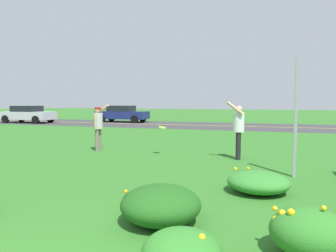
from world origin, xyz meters
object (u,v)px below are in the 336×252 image
person_catcher_white_shirt (238,127)px  car_silver_leftmost (28,114)px  sign_post_near_path (296,118)px  frisbee_lime (162,128)px  person_thrower_red_cap_gray_shirt (98,124)px  car_navy_center_left (122,114)px

person_catcher_white_shirt → car_silver_leftmost: size_ratio=0.40×
sign_post_near_path → frisbee_lime: size_ratio=10.85×
sign_post_near_path → car_silver_leftmost: size_ratio=0.63×
frisbee_lime → person_thrower_red_cap_gray_shirt: bearing=176.5°
sign_post_near_path → person_catcher_white_shirt: 2.47m
person_thrower_red_cap_gray_shirt → car_silver_leftmost: size_ratio=0.38×
frisbee_lime → car_silver_leftmost: (-16.10, 11.70, -0.20)m
sign_post_near_path → car_silver_leftmost: bearing=145.9°
frisbee_lime → person_catcher_white_shirt: bearing=0.9°
person_thrower_red_cap_gray_shirt → person_catcher_white_shirt: 5.02m
car_navy_center_left → sign_post_near_path: bearing=-52.7°
frisbee_lime → car_silver_leftmost: bearing=144.0°
car_silver_leftmost → car_navy_center_left: same height
person_thrower_red_cap_gray_shirt → frisbee_lime: person_thrower_red_cap_gray_shirt is taller
sign_post_near_path → car_navy_center_left: size_ratio=0.63×
sign_post_near_path → person_thrower_red_cap_gray_shirt: size_ratio=1.65×
car_navy_center_left → person_catcher_white_shirt: bearing=-52.7°
car_navy_center_left → person_thrower_red_cap_gray_shirt: bearing=-66.8°
person_catcher_white_shirt → frisbee_lime: (-2.49, -0.04, -0.07)m
person_thrower_red_cap_gray_shirt → car_navy_center_left: bearing=113.2°
person_thrower_red_cap_gray_shirt → car_silver_leftmost: (-13.57, 11.54, -0.24)m
frisbee_lime → car_silver_leftmost: 19.90m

